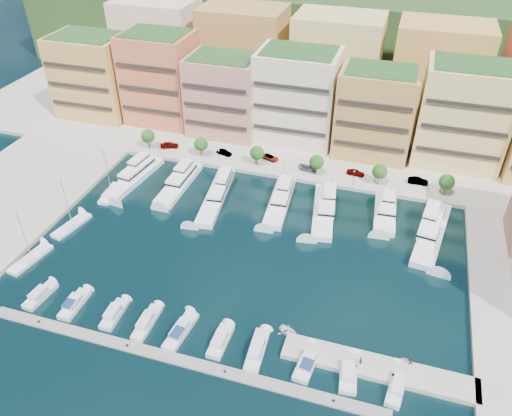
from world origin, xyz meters
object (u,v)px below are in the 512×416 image
object	(u,v)px
tree_2	(257,153)
cruiser_6	(257,351)
tree_1	(201,144)
tender_3	(403,359)
tree_3	(317,162)
car_2	(270,157)
yacht_0	(136,175)
yacht_5	(385,211)
tree_5	(447,182)
lamppost_1	(219,154)
yacht_4	(324,208)
tree_0	(148,136)
person_1	(410,360)
sailboat_2	(110,194)
sailboat_0	(30,259)
tree_4	(380,172)
lamppost_4	(429,187)
cruiser_8	(348,374)
car_0	(169,145)
cruiser_5	(220,341)
cruiser_1	(74,304)
sailboat_1	(71,226)
cruiser_4	(181,331)
lamppost_3	(354,176)
yacht_3	(281,199)
yacht_1	(180,181)
cruiser_3	(147,323)
car_3	(308,168)
car_5	(418,181)
tender_0	(289,332)
car_4	(356,172)
cruiser_7	(307,363)
car_1	(224,153)
lamppost_2	(284,165)
person_0	(361,360)
lamppost_0	(158,145)
yacht_6	(432,230)
cruiser_9	(397,386)

from	to	relation	value
tree_2	cruiser_6	distance (m)	60.92
tree_1	tender_3	world-z (taller)	tree_1
tree_3	car_2	world-z (taller)	tree_3
yacht_0	yacht_5	bearing A→B (deg)	2.59
tree_5	lamppost_1	xyz separation A→B (m)	(-58.00, -2.30, -0.92)
tree_1	cruiser_6	distance (m)	67.37
yacht_4	tree_2	bearing A→B (deg)	145.62
tree_0	person_1	size ratio (longest dim) A/B	3.11
sailboat_2	sailboat_0	world-z (taller)	same
tree_4	lamppost_4	size ratio (longest dim) A/B	1.35
cruiser_8	car_0	distance (m)	84.88
cruiser_5	cruiser_1	bearing A→B (deg)	-179.96
tree_5	tree_0	bearing A→B (deg)	180.00
cruiser_5	sailboat_1	size ratio (longest dim) A/B	0.56
yacht_5	cruiser_5	world-z (taller)	yacht_5
cruiser_4	car_2	size ratio (longest dim) A/B	1.93
tree_1	tree_3	xyz separation A→B (m)	(32.00, 0.00, 0.00)
sailboat_2	car_0	bearing A→B (deg)	79.75
lamppost_3	sailboat_2	size ratio (longest dim) A/B	0.32
cruiser_4	car_2	bearing A→B (deg)	90.95
cruiser_4	car_2	world-z (taller)	car_2
lamppost_1	cruiser_5	distance (m)	59.76
yacht_3	yacht_1	bearing A→B (deg)	179.74
yacht_1	yacht_5	world-z (taller)	same
cruiser_3	sailboat_1	distance (m)	36.40
yacht_3	car_0	bearing A→B (deg)	156.90
sailboat_2	tree_3	bearing A→B (deg)	26.06
tree_4	car_3	world-z (taller)	tree_4
sailboat_0	car_5	size ratio (longest dim) A/B	2.65
yacht_4	tender_0	distance (m)	38.14
cruiser_8	car_4	xyz separation A→B (m)	(-7.47, 60.86, 1.24)
cruiser_7	sailboat_2	size ratio (longest dim) A/B	0.60
tree_3	tree_5	distance (m)	32.00
cruiser_4	car_3	world-z (taller)	car_3
tender_3	car_5	size ratio (longest dim) A/B	0.34
car_1	cruiser_4	bearing A→B (deg)	-154.45
tree_5	yacht_3	world-z (taller)	tree_5
sailboat_1	car_2	bearing A→B (deg)	49.18
car_0	person_1	distance (m)	88.81
lamppost_2	person_0	size ratio (longest dim) A/B	2.39
yacht_1	car_4	world-z (taller)	yacht_1
lamppost_0	car_5	size ratio (longest dim) A/B	0.84
cruiser_6	person_1	bearing A→B (deg)	10.43
car_1	yacht_6	bearing A→B (deg)	-95.37
tree_1	tender_3	distance (m)	78.21
yacht_3	car_5	world-z (taller)	yacht_3
tender_0	person_0	bearing A→B (deg)	-80.14
tree_1	lamppost_1	world-z (taller)	tree_1
cruiser_3	car_1	size ratio (longest dim) A/B	1.93
cruiser_9	car_3	xyz separation A→B (m)	(-27.61, 59.53, 1.16)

